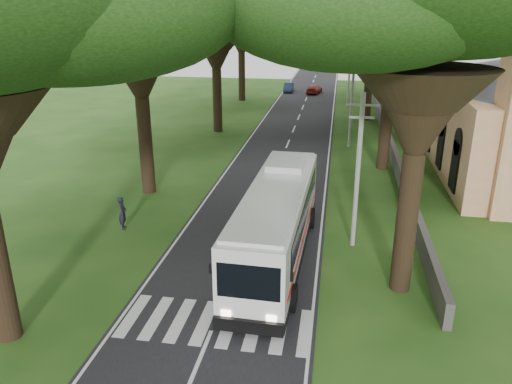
# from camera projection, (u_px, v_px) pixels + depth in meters

# --- Properties ---
(ground) EXTENTS (140.00, 140.00, 0.00)m
(ground) POSITION_uv_depth(u_px,v_px,m) (225.00, 297.00, 21.58)
(ground) COLOR #204714
(ground) RESTS_ON ground
(road) EXTENTS (8.00, 120.00, 0.04)m
(road) POSITION_uv_depth(u_px,v_px,m) (287.00, 147.00, 44.70)
(road) COLOR black
(road) RESTS_ON ground
(crosswalk) EXTENTS (8.00, 3.00, 0.01)m
(crosswalk) POSITION_uv_depth(u_px,v_px,m) (214.00, 324.00, 19.73)
(crosswalk) COLOR silver
(crosswalk) RESTS_ON ground
(property_wall) EXTENTS (0.35, 50.00, 1.20)m
(property_wall) POSITION_uv_depth(u_px,v_px,m) (391.00, 148.00, 42.19)
(property_wall) COLOR #383533
(property_wall) RESTS_ON ground
(pole_near) EXTENTS (1.60, 0.24, 8.00)m
(pole_near) POSITION_uv_depth(u_px,v_px,m) (358.00, 169.00, 24.83)
(pole_near) COLOR gray
(pole_near) RESTS_ON ground
(pole_mid) EXTENTS (1.60, 0.24, 8.00)m
(pole_mid) POSITION_uv_depth(u_px,v_px,m) (352.00, 100.00, 43.33)
(pole_mid) COLOR gray
(pole_mid) RESTS_ON ground
(pole_far) EXTENTS (1.60, 0.24, 8.00)m
(pole_far) POSITION_uv_depth(u_px,v_px,m) (349.00, 72.00, 61.83)
(pole_far) COLOR gray
(pole_far) RESTS_ON ground
(tree_l_far) EXTENTS (13.19, 13.19, 15.42)m
(tree_l_far) POSITION_uv_depth(u_px,v_px,m) (241.00, 2.00, 62.95)
(tree_l_far) COLOR black
(tree_l_far) RESTS_ON ground
(tree_r_mida) EXTENTS (13.73, 13.73, 14.53)m
(tree_r_mida) POSITION_uv_depth(u_px,v_px,m) (396.00, 12.00, 34.86)
(tree_r_mida) COLOR black
(tree_r_mida) RESTS_ON ground
(tree_r_midb) EXTENTS (15.33, 15.33, 14.49)m
(tree_r_midb) POSITION_uv_depth(u_px,v_px,m) (374.00, 14.00, 51.70)
(tree_r_midb) COLOR black
(tree_r_midb) RESTS_ON ground
(tree_r_far) EXTENTS (15.76, 15.76, 16.10)m
(tree_r_far) POSITION_uv_depth(u_px,v_px,m) (375.00, 0.00, 67.67)
(tree_r_far) COLOR black
(tree_r_far) RESTS_ON ground
(coach_bus) EXTENTS (3.39, 13.06, 3.83)m
(coach_bus) POSITION_uv_depth(u_px,v_px,m) (277.00, 221.00, 24.16)
(coach_bus) COLOR white
(coach_bus) RESTS_ON ground
(distant_car_b) EXTENTS (1.50, 3.97, 1.30)m
(distant_car_b) POSITION_uv_depth(u_px,v_px,m) (289.00, 87.00, 73.67)
(distant_car_b) COLOR navy
(distant_car_b) RESTS_ON road
(distant_car_c) EXTENTS (2.37, 4.44, 1.22)m
(distant_car_c) POSITION_uv_depth(u_px,v_px,m) (314.00, 89.00, 72.22)
(distant_car_c) COLOR maroon
(distant_car_c) RESTS_ON road
(pedestrian) EXTENTS (0.63, 0.80, 1.92)m
(pedestrian) POSITION_uv_depth(u_px,v_px,m) (123.00, 213.00, 27.88)
(pedestrian) COLOR black
(pedestrian) RESTS_ON ground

